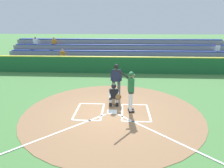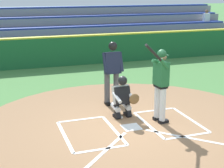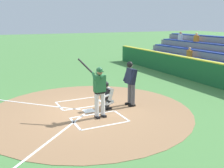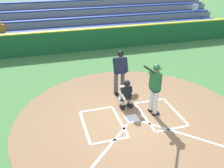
{
  "view_description": "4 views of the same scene",
  "coord_description": "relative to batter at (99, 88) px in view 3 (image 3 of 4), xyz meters",
  "views": [
    {
      "loc": [
        -0.44,
        8.53,
        3.95
      ],
      "look_at": [
        0.08,
        -1.35,
        0.92
      ],
      "focal_mm": 32.84,
      "sensor_mm": 36.0,
      "label": 1
    },
    {
      "loc": [
        2.98,
        7.2,
        3.3
      ],
      "look_at": [
        0.5,
        -0.0,
        1.16
      ],
      "focal_mm": 54.87,
      "sensor_mm": 36.0,
      "label": 2
    },
    {
      "loc": [
        -9.17,
        3.4,
        3.47
      ],
      "look_at": [
        -0.31,
        -0.86,
        1.07
      ],
      "focal_mm": 42.12,
      "sensor_mm": 36.0,
      "label": 3
    },
    {
      "loc": [
        2.61,
        6.46,
        4.87
      ],
      "look_at": [
        0.49,
        -0.8,
        1.02
      ],
      "focal_mm": 39.26,
      "sensor_mm": 36.0,
      "label": 4
    }
  ],
  "objects": [
    {
      "name": "ground_plane",
      "position": [
        0.81,
        0.12,
        -1.1
      ],
      "size": [
        120.0,
        120.0,
        0.0
      ],
      "primitive_type": "plane",
      "color": "#4C8442"
    },
    {
      "name": "dirt_circle",
      "position": [
        0.81,
        0.12,
        -1.09
      ],
      "size": [
        8.0,
        8.0,
        0.01
      ],
      "primitive_type": "cylinder",
      "color": "#99704C",
      "rests_on": "ground"
    },
    {
      "name": "home_plate_and_chalk",
      "position": [
        0.81,
        1.0,
        -1.08
      ],
      "size": [
        7.93,
        4.91,
        0.01
      ],
      "color": "white",
      "rests_on": "dirt_circle"
    },
    {
      "name": "batter",
      "position": [
        0.0,
        0.0,
        0.0
      ],
      "size": [
        0.89,
        0.79,
        2.13
      ],
      "color": "white",
      "rests_on": "ground"
    },
    {
      "name": "catcher",
      "position": [
        0.77,
        -0.62,
        -0.51
      ],
      "size": [
        0.63,
        0.61,
        1.13
      ],
      "color": "black",
      "rests_on": "ground"
    },
    {
      "name": "plate_umpire",
      "position": [
        0.69,
        -1.68,
        -0.02
      ],
      "size": [
        0.58,
        0.41,
        1.86
      ],
      "color": "#4C4C51",
      "rests_on": "ground"
    },
    {
      "name": "baseball",
      "position": [
        0.83,
        -0.53,
        -1.06
      ],
      "size": [
        0.07,
        0.07,
        0.07
      ],
      "primitive_type": "sphere",
      "color": "white",
      "rests_on": "ground"
    }
  ]
}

